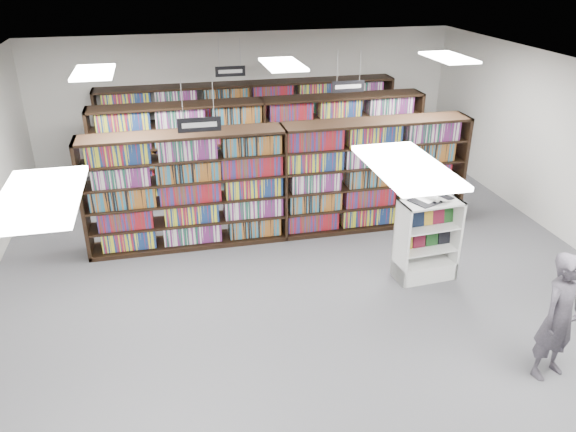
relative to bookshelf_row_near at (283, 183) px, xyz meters
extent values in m
plane|color=#4D4D52|center=(0.00, -2.00, -1.05)|extent=(12.00, 12.00, 0.00)
cube|color=silver|center=(0.00, -2.00, 2.15)|extent=(10.00, 12.00, 0.10)
cube|color=silver|center=(0.00, 4.00, 0.55)|extent=(10.00, 0.10, 3.20)
cube|color=black|center=(0.00, 0.00, 0.00)|extent=(7.00, 0.60, 2.10)
cube|color=maroon|center=(0.00, 0.00, 0.00)|extent=(6.88, 0.42, 1.98)
cube|color=black|center=(0.00, 2.00, 0.00)|extent=(7.00, 0.60, 2.10)
cube|color=maroon|center=(0.00, 2.00, 0.00)|extent=(6.88, 0.42, 1.98)
cube|color=black|center=(0.00, 3.70, 0.00)|extent=(7.00, 0.60, 2.10)
cube|color=maroon|center=(0.00, 3.70, 0.00)|extent=(6.88, 0.42, 1.98)
cylinder|color=#B2B2B7|center=(-1.73, -1.00, 1.86)|extent=(0.01, 0.01, 0.58)
cylinder|color=#B2B2B7|center=(-1.27, -1.00, 1.86)|extent=(0.01, 0.01, 0.58)
cube|color=black|center=(-1.50, -1.00, 1.46)|extent=(0.65, 0.02, 0.22)
cube|color=silver|center=(-1.50, -1.01, 1.46)|extent=(0.52, 0.00, 0.08)
cylinder|color=#B2B2B7|center=(1.27, 1.00, 1.86)|extent=(0.01, 0.01, 0.58)
cylinder|color=#B2B2B7|center=(1.73, 1.00, 1.86)|extent=(0.01, 0.01, 0.58)
cube|color=black|center=(1.50, 1.00, 1.46)|extent=(0.65, 0.02, 0.22)
cube|color=silver|center=(1.50, 0.99, 1.46)|extent=(0.52, 0.00, 0.08)
cylinder|color=#B2B2B7|center=(-0.73, 3.00, 1.86)|extent=(0.01, 0.01, 0.58)
cylinder|color=#B2B2B7|center=(-0.27, 3.00, 1.86)|extent=(0.01, 0.01, 0.58)
cube|color=black|center=(-0.50, 3.00, 1.46)|extent=(0.65, 0.02, 0.22)
cube|color=silver|center=(-0.50, 2.99, 1.46)|extent=(0.52, 0.00, 0.08)
cube|color=white|center=(-3.00, -5.00, 2.11)|extent=(0.60, 1.20, 0.04)
cube|color=white|center=(0.00, -5.00, 2.11)|extent=(0.60, 1.20, 0.04)
cube|color=white|center=(-3.00, 0.00, 2.11)|extent=(0.60, 1.20, 0.04)
cube|color=white|center=(0.00, 0.00, 2.11)|extent=(0.60, 1.20, 0.04)
cube|color=white|center=(3.00, 0.00, 2.11)|extent=(0.60, 1.20, 0.04)
cube|color=silver|center=(1.91, -2.01, -0.91)|extent=(1.00, 0.55, 0.29)
cube|color=silver|center=(1.45, -2.04, -0.37)|extent=(0.07, 0.48, 1.35)
cube|color=silver|center=(2.37, -1.97, -0.37)|extent=(0.07, 0.48, 1.35)
cube|color=silver|center=(1.89, -1.78, -0.37)|extent=(0.96, 0.10, 1.35)
cube|color=silver|center=(1.91, -2.01, 0.29)|extent=(1.00, 0.55, 0.03)
cube|color=silver|center=(1.91, -2.01, -0.52)|extent=(0.91, 0.50, 0.02)
cube|color=silver|center=(1.91, -2.01, -0.13)|extent=(0.91, 0.50, 0.02)
cube|color=black|center=(1.55, -1.98, 0.02)|extent=(0.20, 0.08, 0.29)
cube|color=black|center=(1.73, -1.97, 0.02)|extent=(0.20, 0.08, 0.29)
cube|color=gold|center=(1.91, -1.96, 0.02)|extent=(0.20, 0.08, 0.29)
cube|color=maroon|center=(2.09, -1.94, 0.02)|extent=(0.20, 0.08, 0.29)
cube|color=#18461A|center=(2.27, -1.93, 0.02)|extent=(0.20, 0.08, 0.29)
cube|color=gold|center=(1.57, -1.98, -0.37)|extent=(0.22, 0.07, 0.27)
cube|color=maroon|center=(1.79, -1.96, -0.37)|extent=(0.22, 0.07, 0.27)
cube|color=#18461A|center=(2.02, -1.95, -0.37)|extent=(0.22, 0.07, 0.27)
cube|color=black|center=(2.25, -1.93, -0.37)|extent=(0.22, 0.07, 0.27)
cube|color=black|center=(1.93, -1.93, 0.31)|extent=(0.77, 0.61, 0.02)
cube|color=white|center=(1.77, -1.93, 0.32)|extent=(0.41, 0.44, 0.06)
cube|color=white|center=(2.09, -1.93, 0.32)|extent=(0.41, 0.44, 0.08)
cylinder|color=white|center=(1.91, -1.93, 0.36)|extent=(0.22, 0.35, 0.10)
imported|color=#4A454F|center=(2.43, -4.51, -0.20)|extent=(0.70, 0.55, 1.70)
camera|label=1|loc=(-2.03, -9.24, 3.80)|focal=35.00mm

